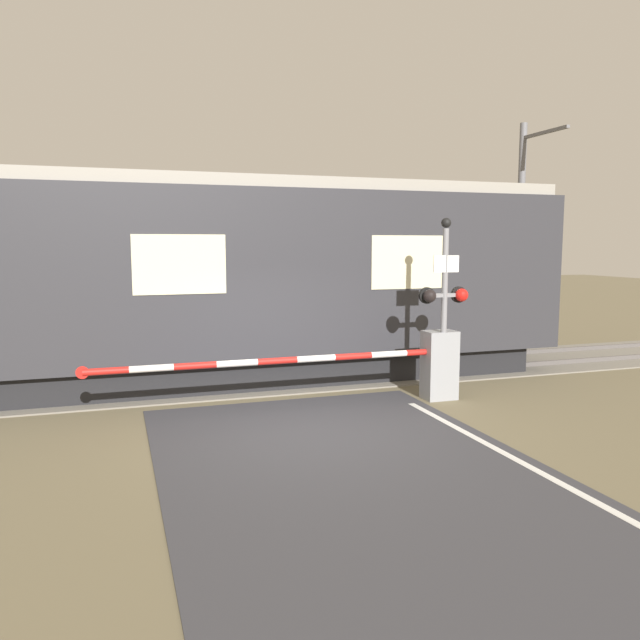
% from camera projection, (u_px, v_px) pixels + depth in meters
% --- Properties ---
extents(ground_plane, '(80.00, 80.00, 0.00)m').
position_uv_depth(ground_plane, '(312.00, 432.00, 9.69)').
color(ground_plane, '#6B6047').
extents(track_bed, '(36.00, 3.20, 0.13)m').
position_uv_depth(track_bed, '(257.00, 378.00, 13.42)').
color(track_bed, slate).
rests_on(track_bed, ground_plane).
extents(train, '(16.64, 2.92, 4.21)m').
position_uv_depth(train, '(173.00, 281.00, 12.63)').
color(train, black).
rests_on(train, ground_plane).
extents(crossing_barrier, '(6.67, 0.44, 1.29)m').
position_uv_depth(crossing_barrier, '(412.00, 364.00, 11.51)').
color(crossing_barrier, gray).
rests_on(crossing_barrier, ground_plane).
extents(signal_post, '(0.96, 0.26, 3.37)m').
position_uv_depth(signal_post, '(445.00, 298.00, 11.37)').
color(signal_post, gray).
rests_on(signal_post, ground_plane).
extents(catenary_pole, '(0.20, 1.90, 6.21)m').
position_uv_depth(catenary_pole, '(521.00, 231.00, 17.43)').
color(catenary_pole, slate).
rests_on(catenary_pole, ground_plane).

